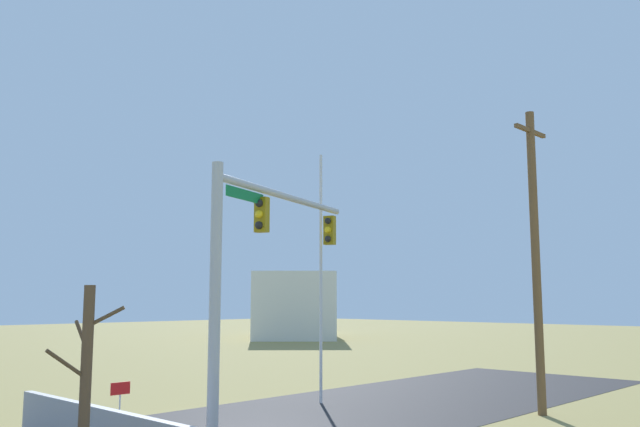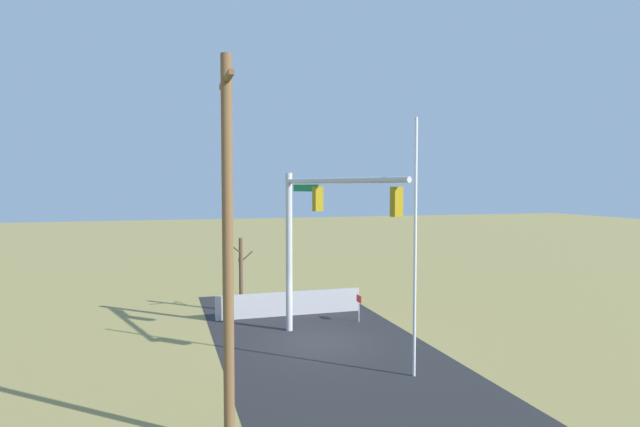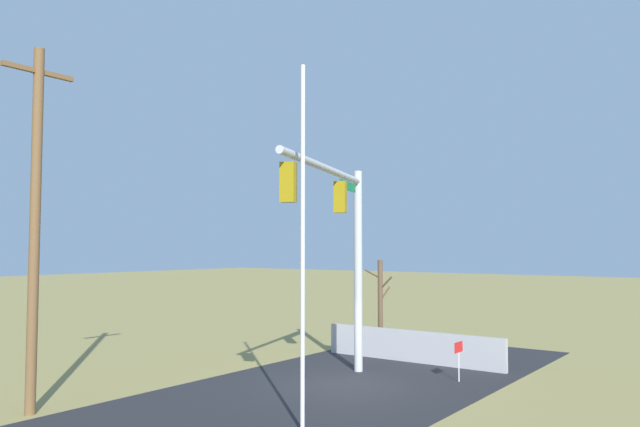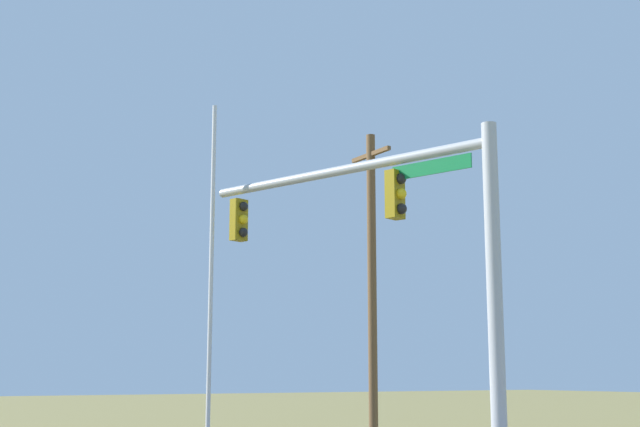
{
  "view_description": "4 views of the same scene",
  "coord_description": "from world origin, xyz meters",
  "px_view_note": "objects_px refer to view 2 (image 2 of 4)",
  "views": [
    {
      "loc": [
        11.74,
        13.49,
        3.37
      ],
      "look_at": [
        -2.24,
        0.16,
        5.92
      ],
      "focal_mm": 36.96,
      "sensor_mm": 36.0,
      "label": 1
    },
    {
      "loc": [
        -19.65,
        5.9,
        6.18
      ],
      "look_at": [
        -1.0,
        0.28,
        5.16
      ],
      "focal_mm": 29.58,
      "sensor_mm": 36.0,
      "label": 2
    },
    {
      "loc": [
        -15.56,
        -10.51,
        4.12
      ],
      "look_at": [
        -1.74,
        -0.4,
        5.08
      ],
      "focal_mm": 34.61,
      "sensor_mm": 36.0,
      "label": 3
    },
    {
      "loc": [
        13.88,
        -9.91,
        2.21
      ],
      "look_at": [
        -1.06,
        -1.03,
        5.36
      ],
      "focal_mm": 49.74,
      "sensor_mm": 36.0,
      "label": 4
    }
  ],
  "objects_px": {
    "utility_pole": "(228,246)",
    "bare_tree": "(241,274)",
    "signal_mast": "(315,223)",
    "open_sign": "(359,302)",
    "flagpole": "(415,248)"
  },
  "relations": [
    {
      "from": "signal_mast",
      "to": "bare_tree",
      "type": "xyz_separation_m",
      "value": [
        5.78,
        2.07,
        -2.84
      ]
    },
    {
      "from": "bare_tree",
      "to": "open_sign",
      "type": "height_order",
      "value": "bare_tree"
    },
    {
      "from": "open_sign",
      "to": "signal_mast",
      "type": "bearing_deg",
      "value": 129.79
    },
    {
      "from": "bare_tree",
      "to": "open_sign",
      "type": "relative_size",
      "value": 2.99
    },
    {
      "from": "signal_mast",
      "to": "bare_tree",
      "type": "height_order",
      "value": "signal_mast"
    },
    {
      "from": "bare_tree",
      "to": "open_sign",
      "type": "xyz_separation_m",
      "value": [
        -3.47,
        -4.84,
        -0.98
      ]
    },
    {
      "from": "utility_pole",
      "to": "bare_tree",
      "type": "bearing_deg",
      "value": -9.48
    },
    {
      "from": "flagpole",
      "to": "utility_pole",
      "type": "bearing_deg",
      "value": 114.42
    },
    {
      "from": "signal_mast",
      "to": "bare_tree",
      "type": "bearing_deg",
      "value": 19.73
    },
    {
      "from": "flagpole",
      "to": "bare_tree",
      "type": "distance_m",
      "value": 11.4
    },
    {
      "from": "flagpole",
      "to": "utility_pole",
      "type": "height_order",
      "value": "utility_pole"
    },
    {
      "from": "flagpole",
      "to": "bare_tree",
      "type": "relative_size",
      "value": 2.3
    },
    {
      "from": "signal_mast",
      "to": "open_sign",
      "type": "distance_m",
      "value": 5.25
    },
    {
      "from": "signal_mast",
      "to": "bare_tree",
      "type": "distance_m",
      "value": 6.76
    },
    {
      "from": "bare_tree",
      "to": "utility_pole",
      "type": "bearing_deg",
      "value": 170.52
    }
  ]
}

